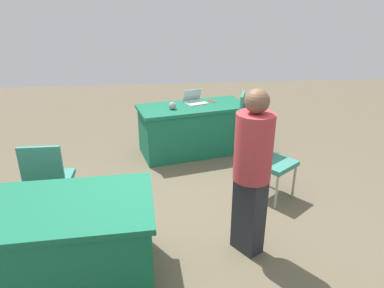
{
  "coord_description": "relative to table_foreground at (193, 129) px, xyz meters",
  "views": [
    {
      "loc": [
        0.2,
        3.05,
        2.27
      ],
      "look_at": [
        -0.14,
        -0.23,
        0.9
      ],
      "focal_mm": 32.09,
      "sensor_mm": 36.0,
      "label": 1
    }
  ],
  "objects": [
    {
      "name": "ground_plane",
      "position": [
        0.35,
        2.08,
        -0.39
      ],
      "size": [
        14.4,
        14.4,
        0.0
      ],
      "primitive_type": "plane",
      "color": "brown"
    },
    {
      "name": "table_foreground",
      "position": [
        0.0,
        0.0,
        0.0
      ],
      "size": [
        1.83,
        1.14,
        0.78
      ],
      "rotation": [
        0.0,
        0.0,
        0.23
      ],
      "color": "#196647",
      "rests_on": "ground"
    },
    {
      "name": "table_mid_left",
      "position": [
        1.45,
        2.71,
        0.0
      ],
      "size": [
        1.7,
        0.99,
        0.78
      ],
      "rotation": [
        0.0,
        0.0,
        0.05
      ],
      "color": "#196647",
      "rests_on": "ground"
    },
    {
      "name": "chair_near_front",
      "position": [
        -0.88,
        0.12,
        0.17
      ],
      "size": [
        0.56,
        0.56,
        0.97
      ],
      "rotation": [
        0.0,
        0.0,
        1.25
      ],
      "color": "#9E9993",
      "rests_on": "ground"
    },
    {
      "name": "chair_tucked_right",
      "position": [
        -0.78,
        1.44,
        0.15
      ],
      "size": [
        0.62,
        0.62,
        0.94
      ],
      "rotation": [
        0.0,
        0.0,
        0.65
      ],
      "color": "#9E9993",
      "rests_on": "ground"
    },
    {
      "name": "chair_aisle",
      "position": [
        1.74,
        1.75,
        0.15
      ],
      "size": [
        0.44,
        0.44,
        0.95
      ],
      "rotation": [
        0.0,
        0.0,
        3.14
      ],
      "color": "#9E9993",
      "rests_on": "ground"
    },
    {
      "name": "person_attendee_standing",
      "position": [
        -0.27,
        2.44,
        0.51
      ],
      "size": [
        0.47,
        0.47,
        1.61
      ],
      "rotation": [
        0.0,
        0.0,
        2.14
      ],
      "color": "#26262D",
      "rests_on": "ground"
    },
    {
      "name": "laptop_silver",
      "position": [
        -0.04,
        -0.14,
        0.43
      ],
      "size": [
        0.41,
        0.39,
        0.21
      ],
      "rotation": [
        0.0,
        0.0,
        0.4
      ],
      "color": "silver",
      "rests_on": "table_foreground"
    },
    {
      "name": "yarn_ball",
      "position": [
        0.33,
        0.16,
        0.44
      ],
      "size": [
        0.11,
        0.11,
        0.11
      ],
      "primitive_type": "sphere",
      "color": "gray",
      "rests_on": "table_foreground"
    },
    {
      "name": "scissors_red",
      "position": [
        -0.32,
        -0.22,
        0.39
      ],
      "size": [
        0.11,
        0.18,
        0.01
      ],
      "primitive_type": "cube",
      "rotation": [
        0.0,
        0.0,
        2.03
      ],
      "color": "red",
      "rests_on": "table_foreground"
    }
  ]
}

